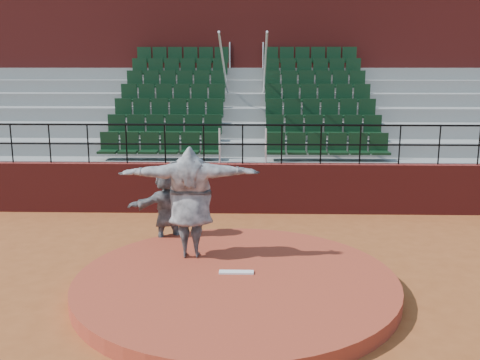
% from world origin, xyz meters
% --- Properties ---
extents(ground, '(90.00, 90.00, 0.00)m').
position_xyz_m(ground, '(0.00, 0.00, 0.00)').
color(ground, '#954A21').
rests_on(ground, ground).
extents(pitchers_mound, '(5.50, 5.50, 0.25)m').
position_xyz_m(pitchers_mound, '(0.00, 0.00, 0.12)').
color(pitchers_mound, '#A23924').
rests_on(pitchers_mound, ground).
extents(pitching_rubber, '(0.60, 0.15, 0.03)m').
position_xyz_m(pitching_rubber, '(0.00, 0.15, 0.27)').
color(pitching_rubber, white).
rests_on(pitching_rubber, pitchers_mound).
extents(boundary_wall, '(24.00, 0.30, 1.30)m').
position_xyz_m(boundary_wall, '(0.00, 5.00, 0.65)').
color(boundary_wall, maroon).
rests_on(boundary_wall, ground).
extents(wall_railing, '(24.04, 0.05, 1.03)m').
position_xyz_m(wall_railing, '(0.00, 5.00, 2.03)').
color(wall_railing, black).
rests_on(wall_railing, boundary_wall).
extents(seating_deck, '(24.00, 5.97, 4.63)m').
position_xyz_m(seating_deck, '(0.00, 8.65, 1.44)').
color(seating_deck, gray).
rests_on(seating_deck, ground).
extents(press_box_facade, '(24.00, 3.00, 7.10)m').
position_xyz_m(press_box_facade, '(0.00, 12.60, 3.55)').
color(press_box_facade, maroon).
rests_on(press_box_facade, ground).
extents(pitcher, '(2.59, 0.79, 2.09)m').
position_xyz_m(pitcher, '(-0.89, 1.01, 1.30)').
color(pitcher, black).
rests_on(pitcher, pitchers_mound).
extents(fielder, '(1.67, 1.21, 1.74)m').
position_xyz_m(fielder, '(-1.52, 2.24, 0.87)').
color(fielder, black).
rests_on(fielder, ground).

